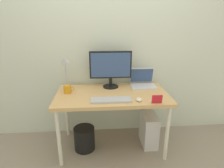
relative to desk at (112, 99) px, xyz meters
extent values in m
plane|color=gray|center=(0.00, 0.00, -0.67)|extent=(6.00, 6.00, 0.00)
cube|color=silver|center=(0.00, 0.42, 0.63)|extent=(4.40, 0.04, 2.60)
cube|color=tan|center=(0.00, 0.00, 0.05)|extent=(1.33, 0.72, 0.04)
cylinder|color=silver|center=(-0.61, -0.30, -0.32)|extent=(0.04, 0.04, 0.70)
cylinder|color=silver|center=(0.61, -0.30, -0.32)|extent=(0.04, 0.04, 0.70)
cylinder|color=silver|center=(-0.61, 0.30, -0.32)|extent=(0.04, 0.04, 0.70)
cylinder|color=silver|center=(0.61, 0.30, -0.32)|extent=(0.04, 0.04, 0.70)
cylinder|color=black|center=(0.00, 0.23, 0.07)|extent=(0.20, 0.20, 0.01)
cylinder|color=black|center=(0.00, 0.23, 0.13)|extent=(0.04, 0.04, 0.11)
cube|color=black|center=(0.00, 0.23, 0.36)|extent=(0.53, 0.03, 0.35)
cube|color=#334C7F|center=(0.00, 0.21, 0.36)|extent=(0.49, 0.01, 0.31)
cube|color=silver|center=(0.43, 0.19, 0.08)|extent=(0.32, 0.22, 0.02)
cube|color=silver|center=(0.43, 0.32, 0.19)|extent=(0.32, 0.05, 0.21)
cube|color=#334C7F|center=(0.43, 0.31, 0.19)|extent=(0.30, 0.04, 0.18)
cylinder|color=#B2B2B7|center=(-0.57, 0.26, 0.07)|extent=(0.11, 0.11, 0.01)
cylinder|color=#B2B2B7|center=(-0.57, 0.26, 0.24)|extent=(0.02, 0.02, 0.32)
cone|color=#B2B2B7|center=(-0.57, 0.22, 0.43)|extent=(0.11, 0.14, 0.13)
cube|color=#B2B2B7|center=(-0.03, -0.22, 0.08)|extent=(0.44, 0.14, 0.02)
ellipsoid|color=silver|center=(0.27, -0.24, 0.08)|extent=(0.06, 0.09, 0.03)
cylinder|color=orange|center=(-0.53, 0.06, 0.11)|extent=(0.09, 0.09, 0.10)
torus|color=orange|center=(-0.48, 0.06, 0.12)|extent=(0.05, 0.01, 0.05)
cube|color=red|center=(0.45, -0.31, 0.11)|extent=(0.11, 0.03, 0.09)
cube|color=silver|center=(0.49, 0.02, -0.46)|extent=(0.18, 0.36, 0.42)
cylinder|color=black|center=(-0.35, -0.03, -0.52)|extent=(0.26, 0.26, 0.30)
camera|label=1|loc=(-0.17, -2.14, 0.92)|focal=30.93mm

